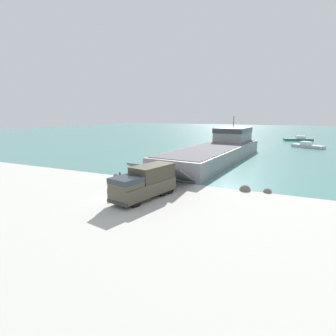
# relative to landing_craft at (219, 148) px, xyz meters

# --- Properties ---
(ground_plane) EXTENTS (240.00, 240.00, 0.00)m
(ground_plane) POSITION_rel_landing_craft_xyz_m (-2.90, -26.78, -1.92)
(ground_plane) COLOR #B7B5AD
(water_surface) EXTENTS (240.00, 180.00, 0.01)m
(water_surface) POSITION_rel_landing_craft_xyz_m (-2.90, 70.66, -1.92)
(water_surface) COLOR #477F7A
(water_surface) RESTS_ON ground_plane
(landing_craft) EXTENTS (11.34, 37.18, 7.79)m
(landing_craft) POSITION_rel_landing_craft_xyz_m (0.00, 0.00, 0.00)
(landing_craft) COLOR gray
(landing_craft) RESTS_ON ground_plane
(military_truck) EXTENTS (3.99, 7.75, 3.19)m
(military_truck) POSITION_rel_landing_craft_xyz_m (-0.99, -26.32, -0.28)
(military_truck) COLOR #4C4738
(military_truck) RESTS_ON ground_plane
(soldier_on_ramp) EXTENTS (0.46, 0.49, 1.83)m
(soldier_on_ramp) POSITION_rel_landing_craft_xyz_m (-3.88, -26.62, -0.86)
(soldier_on_ramp) COLOR #3D4C33
(soldier_on_ramp) RESTS_ON ground_plane
(moored_boat_a) EXTENTS (8.56, 4.38, 1.53)m
(moored_boat_a) POSITION_rel_landing_craft_xyz_m (14.64, 42.38, -1.42)
(moored_boat_a) COLOR #2D7060
(moored_boat_a) RESTS_ON ground_plane
(moored_boat_b) EXTENTS (7.71, 5.84, 1.49)m
(moored_boat_b) POSITION_rel_landing_craft_xyz_m (16.16, 25.02, -1.43)
(moored_boat_b) COLOR #B7BABF
(moored_boat_b) RESTS_ON ground_plane
(mooring_bollard) EXTENTS (0.27, 0.27, 0.83)m
(mooring_bollard) POSITION_rel_landing_craft_xyz_m (-8.00, -20.51, -1.47)
(mooring_bollard) COLOR #333338
(mooring_bollard) RESTS_ON ground_plane
(shoreline_rock_a) EXTENTS (0.89, 0.89, 0.89)m
(shoreline_rock_a) POSITION_rel_landing_craft_xyz_m (9.97, -19.08, -1.92)
(shoreline_rock_a) COLOR #66605B
(shoreline_rock_a) RESTS_ON ground_plane
(shoreline_rock_b) EXTENTS (1.22, 1.22, 1.22)m
(shoreline_rock_b) POSITION_rel_landing_craft_xyz_m (7.67, -19.35, -1.92)
(shoreline_rock_b) COLOR #66605B
(shoreline_rock_b) RESTS_ON ground_plane
(shoreline_rock_c) EXTENTS (0.89, 0.89, 0.89)m
(shoreline_rock_c) POSITION_rel_landing_craft_xyz_m (-8.94, -19.95, -1.92)
(shoreline_rock_c) COLOR gray
(shoreline_rock_c) RESTS_ON ground_plane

